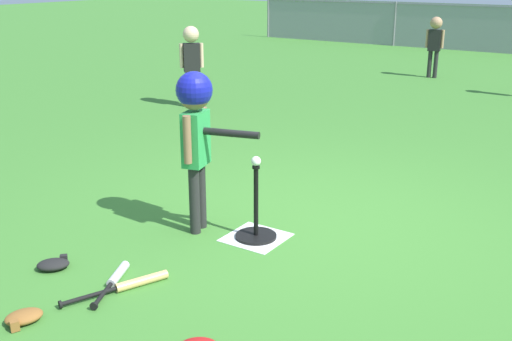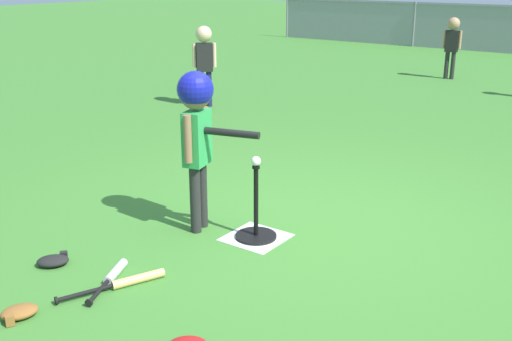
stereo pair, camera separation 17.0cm
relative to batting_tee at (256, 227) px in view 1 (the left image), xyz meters
The scene contains 11 objects.
ground_plane 0.53m from the batting_tee, 62.42° to the left, with size 60.00×60.00×0.00m, color #3D7A2D.
home_plate 0.08m from the batting_tee, ahead, with size 0.44×0.44×0.01m, color white.
batting_tee is the anchor object (origin of this frame).
baseball_on_tee 0.54m from the batting_tee, ahead, with size 0.07×0.07×0.07m, color white.
batter_child 0.95m from the batting_tee, 165.08° to the right, with size 0.64×0.35×1.27m.
fielder_deep_right 4.87m from the batting_tee, 134.90° to the left, with size 0.27×0.27×1.19m.
fielder_near_right 8.08m from the batting_tee, 98.90° to the left, with size 0.33×0.22×1.13m.
spare_bat_silver 1.18m from the batting_tee, 109.24° to the right, with size 0.29×0.53×0.06m.
spare_bat_wood 1.14m from the batting_tee, 102.35° to the right, with size 0.33×0.69×0.06m.
glove_by_plate 1.82m from the batting_tee, 105.35° to the right, with size 0.24×0.27×0.07m.
glove_near_bats 1.50m from the batting_tee, 126.22° to the right, with size 0.27×0.27×0.07m.
Camera 1 is at (2.16, -4.09, 1.99)m, focal length 42.95 mm.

